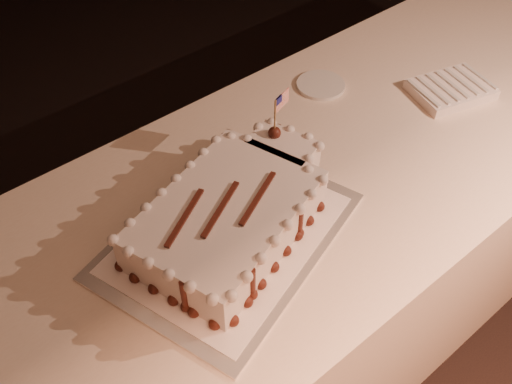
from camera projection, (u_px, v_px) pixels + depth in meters
banquet_table at (286, 273)px, 1.63m from camera, size 2.40×0.80×0.75m
cake_board at (228, 235)px, 1.24m from camera, size 0.63×0.54×0.01m
doily at (228, 234)px, 1.24m from camera, size 0.56×0.49×0.00m
sheet_cake at (234, 211)px, 1.22m from camera, size 0.53×0.38×0.20m
napkin_stack at (451, 89)px, 1.59m from camera, size 0.25×0.21×0.03m
side_plate at (321, 85)px, 1.62m from camera, size 0.14×0.14×0.01m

